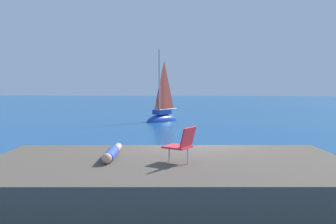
% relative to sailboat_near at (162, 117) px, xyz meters
% --- Properties ---
extents(ground_plane, '(160.00, 160.00, 0.00)m').
position_rel_sailboat_near_xyz_m(ground_plane, '(2.24, -14.23, -0.31)').
color(ground_plane, navy).
extents(shore_ledge, '(8.38, 4.45, 0.94)m').
position_rel_sailboat_near_xyz_m(shore_ledge, '(1.66, -17.07, 0.15)').
color(shore_ledge, brown).
rests_on(shore_ledge, ground).
extents(boulder_seaward, '(1.68, 1.47, 1.20)m').
position_rel_sailboat_near_xyz_m(boulder_seaward, '(-0.47, -14.54, -0.31)').
color(boulder_seaward, '#504C45').
rests_on(boulder_seaward, ground).
extents(boulder_inland, '(1.38, 1.59, 0.84)m').
position_rel_sailboat_near_xyz_m(boulder_inland, '(0.61, -14.59, -0.31)').
color(boulder_inland, '#4B4E3E').
rests_on(boulder_inland, ground).
extents(sailboat_near, '(2.70, 3.04, 5.80)m').
position_rel_sailboat_near_xyz_m(sailboat_near, '(0.00, 0.00, 0.00)').
color(sailboat_near, '#193D99').
rests_on(sailboat_near, ground).
extents(person_sunbather, '(0.32, 1.76, 0.25)m').
position_rel_sailboat_near_xyz_m(person_sunbather, '(0.36, -16.86, 0.74)').
color(person_sunbather, '#334CB2').
rests_on(person_sunbather, shore_ledge).
extents(beach_chair, '(0.75, 0.71, 0.80)m').
position_rel_sailboat_near_xyz_m(beach_chair, '(2.00, -17.31, 1.06)').
color(beach_chair, '#E03342').
rests_on(beach_chair, shore_ledge).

